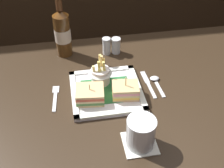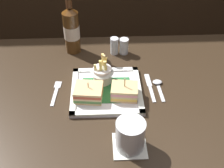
{
  "view_description": "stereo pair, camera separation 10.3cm",
  "coord_description": "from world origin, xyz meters",
  "views": [
    {
      "loc": [
        -0.16,
        -0.77,
        1.48
      ],
      "look_at": [
        -0.02,
        0.0,
        0.81
      ],
      "focal_mm": 46.76,
      "sensor_mm": 36.0,
      "label": 1
    },
    {
      "loc": [
        -0.05,
        -0.78,
        1.48
      ],
      "look_at": [
        -0.02,
        0.0,
        0.81
      ],
      "focal_mm": 46.76,
      "sensor_mm": 36.0,
      "label": 2
    }
  ],
  "objects": [
    {
      "name": "sandwich_half_left",
      "position": [
        -0.1,
        -0.03,
        0.8
      ],
      "size": [
        0.1,
        0.09,
        0.07
      ],
      "color": "#DBB87B",
      "rests_on": "square_plate"
    },
    {
      "name": "square_plate",
      "position": [
        -0.04,
        0.01,
        0.78
      ],
      "size": [
        0.25,
        0.25,
        0.02
      ],
      "color": "white",
      "rests_on": "dining_table"
    },
    {
      "name": "pepper_shaker",
      "position": [
        0.04,
        0.25,
        0.8
      ],
      "size": [
        0.04,
        0.04,
        0.07
      ],
      "color": "silver",
      "rests_on": "dining_table"
    },
    {
      "name": "water_glass",
      "position": [
        0.02,
        -0.24,
        0.82
      ],
      "size": [
        0.09,
        0.09,
        0.1
      ],
      "color": "silver",
      "rests_on": "dining_table"
    },
    {
      "name": "dining_table",
      "position": [
        0.0,
        0.0,
        0.6
      ],
      "size": [
        1.22,
        0.77,
        0.77
      ],
      "color": "#302317",
      "rests_on": "ground_plane"
    },
    {
      "name": "beer_bottle",
      "position": [
        -0.17,
        0.28,
        0.88
      ],
      "size": [
        0.07,
        0.07,
        0.28
      ],
      "color": "#503115",
      "rests_on": "dining_table"
    },
    {
      "name": "sandwich_half_right",
      "position": [
        0.02,
        -0.03,
        0.8
      ],
      "size": [
        0.1,
        0.08,
        0.08
      ],
      "color": "tan",
      "rests_on": "square_plate"
    },
    {
      "name": "salt_shaker",
      "position": [
        -0.0,
        0.25,
        0.8
      ],
      "size": [
        0.03,
        0.03,
        0.07
      ],
      "color": "silver",
      "rests_on": "dining_table"
    },
    {
      "name": "drink_coaster",
      "position": [
        0.02,
        -0.24,
        0.77
      ],
      "size": [
        0.1,
        0.1,
        0.0
      ],
      "primitive_type": "cube",
      "color": "silver",
      "rests_on": "dining_table"
    },
    {
      "name": "knife",
      "position": [
        0.12,
        0.03,
        0.77
      ],
      "size": [
        0.02,
        0.16,
        0.0
      ],
      "color": "silver",
      "rests_on": "dining_table"
    },
    {
      "name": "fries_cup",
      "position": [
        -0.05,
        0.06,
        0.82
      ],
      "size": [
        0.08,
        0.08,
        0.11
      ],
      "color": "white",
      "rests_on": "square_plate"
    },
    {
      "name": "spoon",
      "position": [
        0.15,
        0.03,
        0.78
      ],
      "size": [
        0.04,
        0.12,
        0.01
      ],
      "color": "silver",
      "rests_on": "dining_table"
    },
    {
      "name": "fork",
      "position": [
        -0.22,
        0.01,
        0.77
      ],
      "size": [
        0.03,
        0.13,
        0.0
      ],
      "color": "silver",
      "rests_on": "dining_table"
    }
  ]
}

